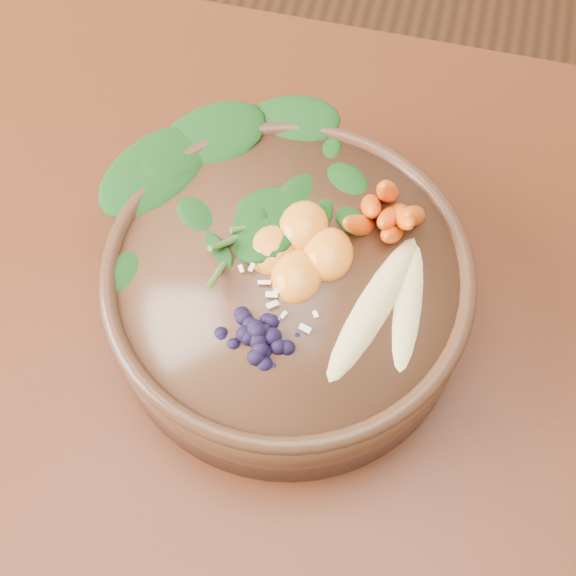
% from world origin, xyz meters
% --- Properties ---
extents(ground, '(4.00, 4.00, 0.00)m').
position_xyz_m(ground, '(0.00, 0.00, 0.00)').
color(ground, '#381E0F').
rests_on(ground, ground).
extents(dining_table, '(1.60, 0.90, 0.75)m').
position_xyz_m(dining_table, '(0.00, 0.00, 0.66)').
color(dining_table, '#331C0C').
rests_on(dining_table, ground).
extents(stoneware_bowl, '(0.38, 0.38, 0.09)m').
position_xyz_m(stoneware_bowl, '(0.00, 0.07, 0.79)').
color(stoneware_bowl, '#4E2F1D').
rests_on(stoneware_bowl, dining_table).
extents(kale_heap, '(0.24, 0.23, 0.05)m').
position_xyz_m(kale_heap, '(-0.03, 0.14, 0.86)').
color(kale_heap, '#154012').
rests_on(kale_heap, stoneware_bowl).
extents(carrot_cluster, '(0.08, 0.08, 0.09)m').
position_xyz_m(carrot_cluster, '(0.07, 0.14, 0.88)').
color(carrot_cluster, '#F55D10').
rests_on(carrot_cluster, stoneware_bowl).
extents(banana_halves, '(0.09, 0.18, 0.03)m').
position_xyz_m(banana_halves, '(0.09, 0.05, 0.85)').
color(banana_halves, '#E0CC84').
rests_on(banana_halves, stoneware_bowl).
extents(mandarin_cluster, '(0.11, 0.12, 0.04)m').
position_xyz_m(mandarin_cluster, '(0.01, 0.09, 0.85)').
color(mandarin_cluster, orange).
rests_on(mandarin_cluster, stoneware_bowl).
extents(blueberry_pile, '(0.17, 0.14, 0.04)m').
position_xyz_m(blueberry_pile, '(-0.01, 0.00, 0.86)').
color(blueberry_pile, black).
rests_on(blueberry_pile, stoneware_bowl).
extents(coconut_flakes, '(0.12, 0.10, 0.01)m').
position_xyz_m(coconut_flakes, '(-0.00, 0.04, 0.84)').
color(coconut_flakes, white).
rests_on(coconut_flakes, stoneware_bowl).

